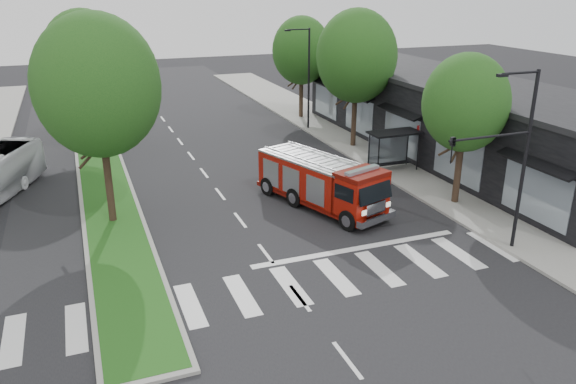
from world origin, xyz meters
The scene contains 13 objects.
ground centered at (0.00, 0.00, 0.00)m, with size 140.00×140.00×0.00m, color black.
sidewalk_right centered at (12.50, 10.00, 0.07)m, with size 5.00×80.00×0.15m, color gray.
median centered at (-6.00, 18.00, 0.08)m, with size 3.00×50.00×0.15m.
storefront_row centered at (17.00, 10.00, 2.50)m, with size 8.00×30.00×5.00m, color black.
bus_shelter centered at (11.20, 8.15, 2.04)m, with size 3.20×1.60×2.61m.
tree_right_near centered at (11.50, 2.00, 5.51)m, with size 4.40×4.40×8.05m.
tree_right_mid centered at (11.50, 14.00, 6.49)m, with size 5.60×5.60×9.72m.
tree_right_far centered at (11.50, 24.00, 5.84)m, with size 5.00×5.00×8.73m.
tree_median_near centered at (-6.00, 6.00, 6.81)m, with size 5.80×5.80×10.16m.
tree_median_far centered at (-6.00, 20.00, 6.49)m, with size 5.60×5.60×9.72m.
streetlight_right_near centered at (9.61, -3.50, 4.67)m, with size 4.08×0.22×8.00m.
streetlight_right_far centered at (10.35, 20.00, 4.48)m, with size 2.11×0.20×8.00m.
fire_engine centered at (4.55, 4.29, 1.36)m, with size 4.94×8.55×2.84m.
Camera 1 is at (-7.07, -21.15, 11.25)m, focal length 35.00 mm.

